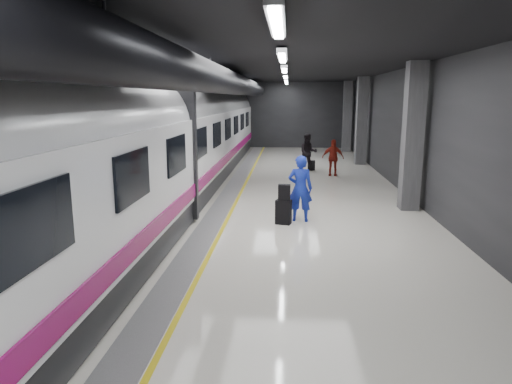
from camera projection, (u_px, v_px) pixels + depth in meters
name	position (u px, v px, depth m)	size (l,w,h in m)	color
ground	(260.00, 223.00, 12.71)	(40.00, 40.00, 0.00)	silver
platform_hall	(252.00, 94.00, 12.94)	(10.02, 40.02, 4.51)	black
train	(142.00, 148.00, 12.51)	(3.05, 38.00, 4.05)	black
traveler_main	(300.00, 189.00, 12.76)	(0.68, 0.45, 1.87)	#1C1ED3
suitcase_main	(284.00, 212.00, 12.57)	(0.42, 0.26, 0.68)	black
shoulder_bag	(284.00, 192.00, 12.44)	(0.33, 0.18, 0.44)	black
traveler_far_a	(308.00, 152.00, 21.67)	(0.86, 0.67, 1.78)	black
traveler_far_b	(333.00, 158.00, 20.35)	(0.95, 0.40, 1.63)	maroon
suitcase_far	(311.00, 165.00, 22.01)	(0.32, 0.21, 0.48)	black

